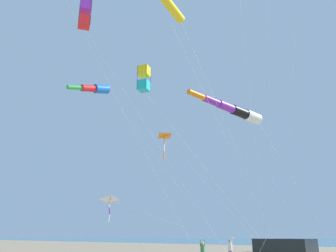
{
  "coord_description": "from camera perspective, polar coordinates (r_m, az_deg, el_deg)",
  "views": [
    {
      "loc": [
        -23.75,
        -13.19,
        1.99
      ],
      "look_at": [
        -9.77,
        0.27,
        8.2
      ],
      "focal_mm": 36.68,
      "sensor_mm": 36.0,
      "label": 1
    }
  ],
  "objects": [
    {
      "name": "person_adult_flyer",
      "position": [
        31.33,
        10.31,
        -19.29
      ],
      "size": [
        0.51,
        0.61,
        1.84
      ],
      "color": "#8E6B9E",
      "rests_on": "ground_plane"
    },
    {
      "name": "kite_delta_long_streamer_right",
      "position": [
        22.39,
        -9.52,
        -12.05
      ],
      "size": [
        8.61,
        9.03,
        4.41
      ],
      "color": "white",
      "rests_on": "ground_plane"
    },
    {
      "name": "kite_delta_magenta_far_left",
      "position": [
        31.61,
        -0.59,
        -1.67
      ],
      "size": [
        3.82,
        9.26,
        11.06
      ],
      "color": "orange",
      "rests_on": "ground_plane"
    },
    {
      "name": "kite_box_orange_high_right",
      "position": [
        21.29,
        -3.98,
        7.83
      ],
      "size": [
        13.64,
        1.47,
        11.99
      ],
      "color": "yellow",
      "rests_on": "ground_plane"
    },
    {
      "name": "person_bystander_far",
      "position": [
        26.95,
        5.79,
        -19.91
      ],
      "size": [
        0.62,
        0.58,
        1.72
      ],
      "color": "gold",
      "rests_on": "ground_plane"
    },
    {
      "name": "kite_windsock_checkered_midright",
      "position": [
        26.2,
        11.18,
        2.55
      ],
      "size": [
        10.33,
        5.17,
        11.41
      ],
      "color": "white",
      "rests_on": "ground_plane"
    },
    {
      "name": "kite_box_small_distant",
      "position": [
        27.56,
        -13.63,
        17.56
      ],
      "size": [
        13.06,
        4.05,
        18.78
      ],
      "color": "purple",
      "rests_on": "ground_plane"
    },
    {
      "name": "kite_windsock_yellow_midlevel",
      "position": [
        33.5,
        -12.11,
        6.09
      ],
      "size": [
        11.33,
        9.46,
        16.14
      ],
      "color": "blue",
      "rests_on": "ground_plane"
    }
  ]
}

